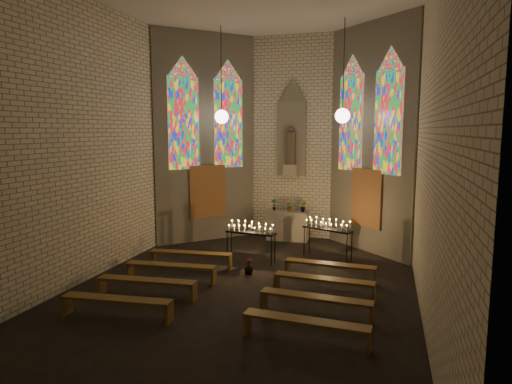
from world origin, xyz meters
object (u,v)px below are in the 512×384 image
aisle_flower_pot (249,266)px  votive_stand_left (251,230)px  votive_stand_right (328,226)px  altar (288,226)px

aisle_flower_pot → votive_stand_left: (-0.29, 1.16, 0.72)m
aisle_flower_pot → votive_stand_right: bearing=49.0°
altar → aisle_flower_pot: (-0.20, -4.02, -0.28)m
votive_stand_left → votive_stand_right: (2.09, 0.92, 0.04)m
altar → votive_stand_left: (-0.49, -2.86, 0.43)m
altar → votive_stand_left: bearing=-99.6°
votive_stand_left → votive_stand_right: 2.28m
aisle_flower_pot → votive_stand_left: votive_stand_left is taller
votive_stand_right → aisle_flower_pot: bearing=-107.3°
altar → votive_stand_left: size_ratio=0.92×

